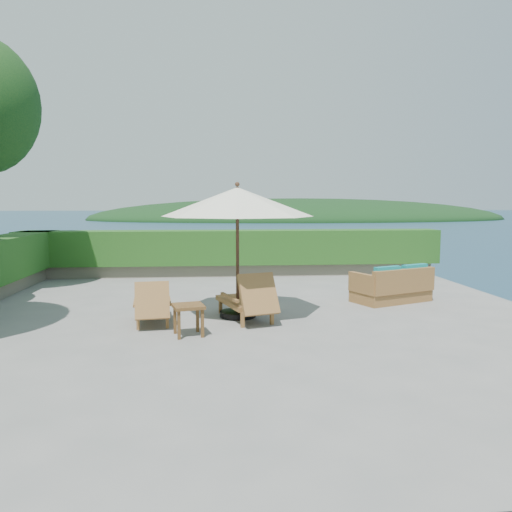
{
  "coord_description": "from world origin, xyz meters",
  "views": [
    {
      "loc": [
        -0.54,
        -9.15,
        2.18
      ],
      "look_at": [
        0.3,
        0.8,
        1.1
      ],
      "focal_mm": 35.0,
      "sensor_mm": 36.0,
      "label": 1
    }
  ],
  "objects": [
    {
      "name": "ground",
      "position": [
        0.0,
        0.0,
        0.0
      ],
      "size": [
        12.0,
        12.0,
        0.0
      ],
      "primitive_type": "plane",
      "color": "gray",
      "rests_on": "ground"
    },
    {
      "name": "foundation",
      "position": [
        0.0,
        0.0,
        -1.55
      ],
      "size": [
        12.0,
        12.0,
        3.0
      ],
      "primitive_type": "cube",
      "color": "#4D453D",
      "rests_on": "ocean"
    },
    {
      "name": "ocean",
      "position": [
        0.0,
        0.0,
        -3.0
      ],
      "size": [
        600.0,
        600.0,
        0.0
      ],
      "primitive_type": "plane",
      "color": "#163347",
      "rests_on": "ground"
    },
    {
      "name": "offshore_island",
      "position": [
        25.0,
        140.0,
        -3.0
      ],
      "size": [
        126.0,
        57.6,
        12.6
      ],
      "primitive_type": "ellipsoid",
      "color": "black",
      "rests_on": "ocean"
    },
    {
      "name": "planter_wall_far",
      "position": [
        0.0,
        5.6,
        0.18
      ],
      "size": [
        12.0,
        0.6,
        0.36
      ],
      "primitive_type": "cube",
      "color": "#6E6858",
      "rests_on": "ground"
    },
    {
      "name": "hedge_far",
      "position": [
        0.0,
        5.6,
        0.85
      ],
      "size": [
        12.4,
        0.9,
        1.0
      ],
      "primitive_type": "cube",
      "color": "#174513",
      "rests_on": "planter_wall_far"
    },
    {
      "name": "patio_umbrella",
      "position": [
        -0.1,
        0.19,
        2.16
      ],
      "size": [
        3.06,
        3.06,
        2.56
      ],
      "rotation": [
        0.0,
        0.0,
        -0.07
      ],
      "color": "black",
      "rests_on": "ground"
    },
    {
      "name": "lounge_left",
      "position": [
        -1.66,
        -0.22,
        0.34
      ],
      "size": [
        0.75,
        1.48,
        0.82
      ],
      "rotation": [
        0.0,
        0.0,
        0.12
      ],
      "color": "olive",
      "rests_on": "ground"
    },
    {
      "name": "lounge_right",
      "position": [
        0.07,
        -0.12,
        0.39
      ],
      "size": [
        1.13,
        1.75,
        0.93
      ],
      "rotation": [
        0.0,
        0.0,
        0.31
      ],
      "color": "olive",
      "rests_on": "ground"
    },
    {
      "name": "side_table",
      "position": [
        -0.97,
        -1.09,
        0.43
      ],
      "size": [
        0.59,
        0.59,
        0.52
      ],
      "rotation": [
        0.0,
        0.0,
        0.24
      ],
      "color": "brown",
      "rests_on": "ground"
    },
    {
      "name": "wicker_loveseat",
      "position": [
        3.36,
        1.34,
        0.32
      ],
      "size": [
        1.9,
        1.47,
        0.83
      ],
      "rotation": [
        0.0,
        0.0,
        0.4
      ],
      "color": "olive",
      "rests_on": "ground"
    }
  ]
}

